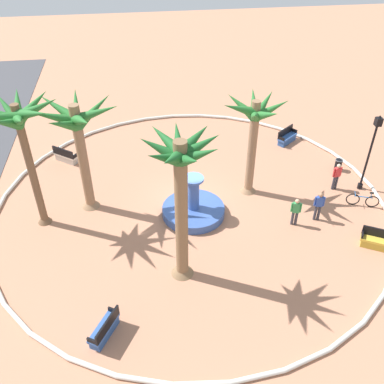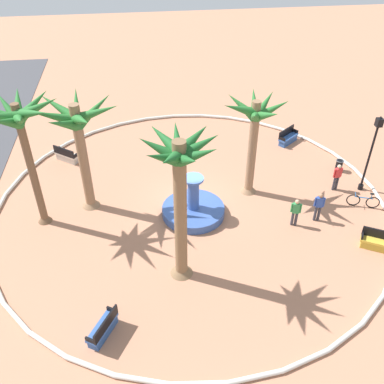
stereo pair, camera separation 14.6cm
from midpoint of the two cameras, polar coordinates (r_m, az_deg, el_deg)
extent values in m
plane|color=tan|center=(23.41, -0.26, -1.58)|extent=(80.00, 80.00, 0.00)
torus|color=silver|center=(23.35, -0.26, -1.39)|extent=(20.89, 20.89, 0.20)
cylinder|color=#38569E|center=(22.59, 0.00, -2.50)|extent=(3.26, 3.26, 0.45)
cylinder|color=#19567F|center=(22.61, 0.00, -2.57)|extent=(2.87, 2.87, 0.34)
cylinder|color=#38569E|center=(21.91, 0.00, -0.26)|extent=(0.59, 0.59, 1.76)
cylinder|color=#3D5FAD|center=(21.35, 0.00, 1.76)|extent=(1.04, 1.04, 0.12)
cylinder|color=#8E6B4C|center=(22.25, -14.39, 4.18)|extent=(0.51, 0.51, 5.91)
cone|color=#8E6B4C|center=(23.77, -13.42, -1.32)|extent=(0.96, 0.96, 0.50)
cone|color=#28702D|center=(21.95, -15.26, 10.77)|extent=(2.19, 0.64, 1.60)
cone|color=#28702D|center=(21.71, -17.50, 10.61)|extent=(1.79, 2.14, 1.26)
cone|color=#28702D|center=(21.01, -18.17, 9.44)|extent=(1.04, 2.31, 1.35)
cone|color=#28702D|center=(20.44, -16.87, 8.52)|extent=(2.17, 1.56, 1.57)
cone|color=#28702D|center=(20.12, -14.59, 9.05)|extent=(2.30, 1.36, 1.25)
cone|color=#28702D|center=(20.73, -12.70, 10.19)|extent=(0.96, 2.31, 1.26)
cone|color=#28702D|center=(21.43, -13.09, 10.43)|extent=(1.57, 2.15, 1.61)
cylinder|color=brown|center=(21.67, -20.66, 2.90)|extent=(0.38, 0.38, 6.56)
cone|color=brown|center=(23.39, -19.09, -3.26)|extent=(0.72, 0.72, 0.50)
cone|color=#28702D|center=(21.10, -22.26, 10.70)|extent=(2.00, 0.79, 1.27)
cone|color=#28702D|center=(21.05, -23.35, 10.03)|extent=(1.84, 1.62, 1.45)
cone|color=#28702D|center=(19.77, -23.58, 8.36)|extent=(1.99, 1.21, 1.41)
cone|color=#28702D|center=(19.52, -22.08, 8.76)|extent=(2.03, 1.15, 1.23)
cone|color=#28702D|center=(19.62, -20.68, 9.62)|extent=(1.59, 1.93, 1.02)
cone|color=#28702D|center=(20.23, -19.97, 10.36)|extent=(0.92, 2.03, 1.16)
cone|color=#28702D|center=(20.73, -20.52, 10.65)|extent=(1.80, 1.74, 1.28)
cylinder|color=#8E6B4C|center=(23.03, 7.74, 5.63)|extent=(0.47, 0.47, 5.48)
cone|color=#8E6B4C|center=(24.40, 7.27, 0.62)|extent=(0.88, 0.88, 0.50)
cone|color=#28702D|center=(22.65, 7.98, 11.56)|extent=(1.89, 0.78, 1.42)
cone|color=#28702D|center=(22.22, 6.35, 11.26)|extent=(1.59, 1.80, 1.38)
cone|color=#28702D|center=(21.57, 6.16, 10.86)|extent=(0.84, 1.96, 1.15)
cone|color=#28702D|center=(21.21, 8.12, 9.90)|extent=(1.95, 1.10, 1.33)
cone|color=#28702D|center=(21.38, 9.58, 10.01)|extent=(1.94, 1.25, 1.31)
cone|color=#28702D|center=(22.09, 10.29, 10.74)|extent=(0.75, 1.90, 1.37)
cone|color=#28702D|center=(22.57, 9.29, 11.37)|extent=(1.68, 1.72, 1.41)
cylinder|color=brown|center=(17.39, -1.65, -3.02)|extent=(0.53, 0.53, 6.80)
cone|color=brown|center=(19.56, -1.49, -10.13)|extent=(1.01, 1.01, 0.50)
cone|color=#1E6028|center=(16.27, -2.12, 6.85)|extent=(1.73, 0.56, 1.26)
cone|color=#1E6028|center=(16.09, -3.75, 6.97)|extent=(1.75, 1.47, 1.03)
cone|color=#1E6028|center=(15.76, -4.49, 5.70)|extent=(1.01, 1.82, 1.25)
cone|color=#1E6028|center=(15.26, -3.93, 4.51)|extent=(1.42, 1.74, 1.29)
cone|color=#1E6028|center=(14.99, -2.88, 4.31)|extent=(1.81, 1.29, 1.13)
cone|color=#1E6028|center=(15.07, -0.75, 4.17)|extent=(1.81, 1.04, 1.28)
cone|color=#1E6028|center=(15.42, 0.65, 4.95)|extent=(1.32, 1.78, 1.29)
cone|color=#1E6028|center=(15.81, 0.80, 6.14)|extent=(0.88, 1.82, 1.17)
cone|color=#1E6028|center=(16.08, 0.06, 7.03)|extent=(1.58, 1.68, 1.03)
cube|color=gold|center=(22.35, 23.22, -5.93)|extent=(1.20, 1.64, 0.12)
cube|color=black|center=(22.32, 23.42, -5.01)|extent=(0.84, 1.44, 0.50)
cube|color=gold|center=(22.51, 23.07, -6.41)|extent=(1.11, 1.51, 0.39)
cube|color=black|center=(22.17, 21.42, -5.26)|extent=(0.43, 0.29, 0.24)
cube|color=#335BA8|center=(17.68, -11.83, -17.16)|extent=(1.64, 1.23, 0.12)
cube|color=black|center=(17.36, -11.34, -16.82)|extent=(1.43, 0.87, 0.50)
cube|color=#2B4E8F|center=(17.88, -11.72, -17.65)|extent=(1.51, 1.13, 0.39)
cube|color=black|center=(17.23, -13.26, -18.68)|extent=(0.29, 0.43, 0.24)
cube|color=black|center=(17.92, -10.59, -15.16)|extent=(0.29, 0.43, 0.24)
cube|color=beige|center=(27.80, -16.45, 4.71)|extent=(1.36, 1.58, 0.12)
cube|color=black|center=(27.52, -16.85, 5.03)|extent=(1.02, 1.33, 0.50)
cube|color=#B6ADA0|center=(27.93, -16.36, 4.27)|extent=(1.25, 1.45, 0.39)
cube|color=black|center=(28.21, -17.61, 5.31)|extent=(0.41, 0.33, 0.24)
cube|color=black|center=(27.25, -15.35, 4.58)|extent=(0.41, 0.33, 0.24)
cube|color=#335BA8|center=(29.31, 12.36, 7.16)|extent=(1.39, 1.56, 0.12)
cube|color=black|center=(29.26, 12.10, 7.82)|extent=(1.06, 1.30, 0.50)
cube|color=#2B4E8F|center=(29.43, 12.30, 6.73)|extent=(1.27, 1.44, 0.39)
cube|color=black|center=(29.82, 13.20, 7.89)|extent=(0.40, 0.34, 0.24)
cube|color=black|center=(28.68, 11.56, 6.90)|extent=(0.40, 0.34, 0.24)
cylinder|color=black|center=(25.27, 22.06, 4.13)|extent=(0.12, 0.12, 4.00)
cylinder|color=black|center=(26.24, 21.15, 0.74)|extent=(0.28, 0.28, 0.30)
cube|color=black|center=(24.25, 23.26, 8.53)|extent=(0.32, 0.32, 0.44)
sphere|color=#F2EDCC|center=(24.25, 23.26, 8.53)|extent=(0.22, 0.22, 0.22)
cone|color=black|center=(24.13, 23.41, 9.11)|extent=(0.20, 0.20, 0.18)
cylinder|color=black|center=(27.32, 18.60, 3.40)|extent=(0.40, 0.40, 0.70)
torus|color=#4C4C51|center=(27.14, 18.74, 4.02)|extent=(0.46, 0.46, 0.06)
torus|color=black|center=(24.69, 20.32, -0.89)|extent=(0.30, 0.70, 0.72)
torus|color=black|center=(24.89, 22.56, -1.18)|extent=(0.30, 0.70, 0.72)
cylinder|color=#1E66B2|center=(24.65, 21.56, -0.61)|extent=(0.37, 0.91, 0.05)
cylinder|color=#1E66B2|center=(24.64, 22.43, -0.43)|extent=(0.04, 0.04, 0.30)
cube|color=black|center=(24.55, 22.52, -0.11)|extent=(0.16, 0.22, 0.06)
cylinder|color=#1E66B2|center=(24.49, 20.61, -0.23)|extent=(0.42, 0.18, 0.03)
cylinder|color=#33333D|center=(25.59, 18.37, 1.24)|extent=(0.14, 0.14, 0.87)
cylinder|color=#33333D|center=(25.50, 18.03, 1.18)|extent=(0.14, 0.14, 0.87)
cube|color=red|center=(25.16, 18.51, 2.53)|extent=(0.25, 0.36, 0.56)
sphere|color=beige|center=(24.95, 18.68, 3.29)|extent=(0.22, 0.22, 0.22)
cylinder|color=red|center=(25.27, 18.93, 2.60)|extent=(0.09, 0.09, 0.53)
cylinder|color=red|center=(25.05, 18.08, 2.46)|extent=(0.09, 0.09, 0.53)
cylinder|color=#33333D|center=(22.46, 13.41, -3.40)|extent=(0.14, 0.14, 0.81)
cylinder|color=#33333D|center=(22.44, 12.95, -3.36)|extent=(0.14, 0.14, 0.81)
cube|color=#338C4C|center=(22.02, 13.42, -2.01)|extent=(0.29, 0.38, 0.56)
sphere|color=tan|center=(21.78, 13.57, -1.19)|extent=(0.22, 0.22, 0.22)
cylinder|color=#338C4C|center=(22.05, 13.99, -2.06)|extent=(0.09, 0.09, 0.53)
cylinder|color=#338C4C|center=(22.00, 12.86, -1.96)|extent=(0.09, 0.09, 0.53)
cylinder|color=#33333D|center=(23.03, 16.24, -2.64)|extent=(0.14, 0.14, 0.90)
cylinder|color=#33333D|center=(22.99, 15.80, -2.63)|extent=(0.14, 0.14, 0.90)
cube|color=#2D4CA5|center=(22.57, 16.33, -1.20)|extent=(0.26, 0.37, 0.56)
sphere|color=#9E7051|center=(22.34, 16.50, -0.39)|extent=(0.22, 0.22, 0.22)
cylinder|color=#2D4CA5|center=(22.63, 16.87, -1.22)|extent=(0.09, 0.09, 0.53)
cylinder|color=#2D4CA5|center=(22.52, 15.78, -1.18)|extent=(0.09, 0.09, 0.53)
camera|label=1|loc=(0.07, -90.19, -0.14)|focal=40.36mm
camera|label=2|loc=(0.07, 89.81, 0.14)|focal=40.36mm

